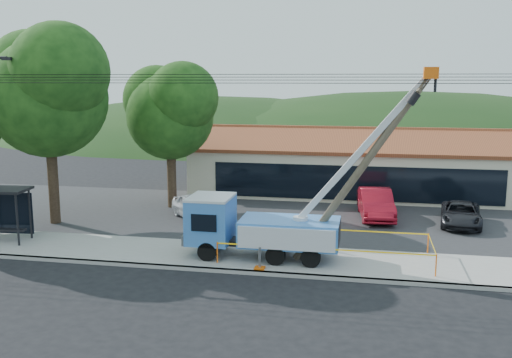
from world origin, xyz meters
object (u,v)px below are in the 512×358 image
object	(u,v)px
leaning_pole	(367,161)
car_silver	(195,220)
car_dark	(460,227)
bus_shelter	(2,202)
car_red	(375,219)
utility_truck	(259,225)

from	to	relation	value
leaning_pole	car_silver	world-z (taller)	leaning_pole
car_silver	car_dark	bearing A→B (deg)	-34.48
bus_shelter	car_silver	bearing A→B (deg)	32.82
bus_shelter	car_silver	distance (m)	10.11
car_red	leaning_pole	bearing A→B (deg)	-99.76
leaning_pole	car_red	xyz separation A→B (m)	(0.58, 8.46, -4.57)
leaning_pole	bus_shelter	xyz separation A→B (m)	(-17.22, 0.18, -2.51)
bus_shelter	car_dark	bearing A→B (deg)	13.21
leaning_pole	bus_shelter	distance (m)	17.40
leaning_pole	bus_shelter	world-z (taller)	leaning_pole
car_dark	car_red	bearing A→B (deg)	177.17
car_dark	utility_truck	bearing A→B (deg)	-134.33
car_dark	car_silver	bearing A→B (deg)	-167.51
car_dark	bus_shelter	bearing A→B (deg)	-154.36
car_silver	car_red	bearing A→B (deg)	-27.71
leaning_pole	car_red	bearing A→B (deg)	86.06
leaning_pole	car_dark	size ratio (longest dim) A/B	1.84
car_dark	leaning_pole	bearing A→B (deg)	-116.48
utility_truck	car_red	world-z (taller)	utility_truck
car_red	car_silver	bearing A→B (deg)	-173.64
bus_shelter	car_red	xyz separation A→B (m)	(17.80, 8.28, -2.06)
car_silver	car_dark	world-z (taller)	car_silver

